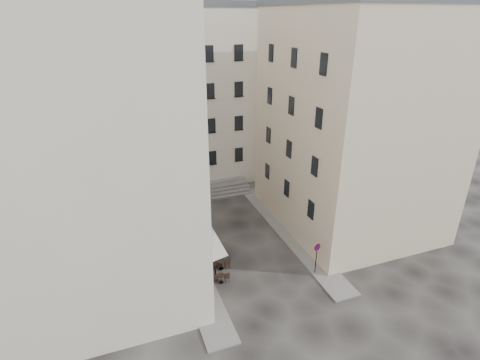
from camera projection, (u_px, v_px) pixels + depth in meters
name	position (u px, v px, depth m)	size (l,w,h in m)	color
ground	(252.00, 262.00, 28.66)	(90.00, 90.00, 0.00)	black
sidewalk_left	(183.00, 245.00, 30.64)	(2.00, 22.00, 0.12)	slate
sidewalk_right	(287.00, 231.00, 32.63)	(2.00, 18.00, 0.12)	slate
building_left	(84.00, 136.00, 23.72)	(12.20, 16.20, 20.60)	beige
building_right	(355.00, 120.00, 31.19)	(12.20, 14.20, 18.60)	beige
building_back	(180.00, 95.00, 40.84)	(18.20, 10.20, 18.60)	beige
cafe_storefront	(193.00, 246.00, 27.39)	(1.74, 7.30, 3.50)	#4E0B0B
stone_steps	(208.00, 191.00, 39.27)	(9.00, 3.15, 0.80)	#625F5D
bollard_near	(215.00, 274.00, 26.56)	(0.12, 0.12, 0.98)	black
bollard_mid	(203.00, 247.00, 29.56)	(0.12, 0.12, 0.98)	black
bollard_far	(192.00, 226.00, 32.56)	(0.12, 0.12, 0.98)	black
no_parking_sign	(317.00, 253.00, 26.65)	(0.59, 0.16, 2.62)	black
bistro_table_a	(221.00, 278.00, 26.34)	(1.16, 0.54, 0.81)	black
bistro_table_b	(221.00, 264.00, 27.73)	(1.33, 0.62, 0.93)	black
bistro_table_c	(214.00, 261.00, 28.16)	(1.14, 0.54, 0.80)	black
bistro_table_d	(210.00, 245.00, 30.04)	(1.25, 0.59, 0.88)	black
bistro_table_e	(198.00, 230.00, 31.99)	(1.38, 0.65, 0.97)	black
pedestrian	(216.00, 249.00, 28.84)	(0.59, 0.39, 1.63)	black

